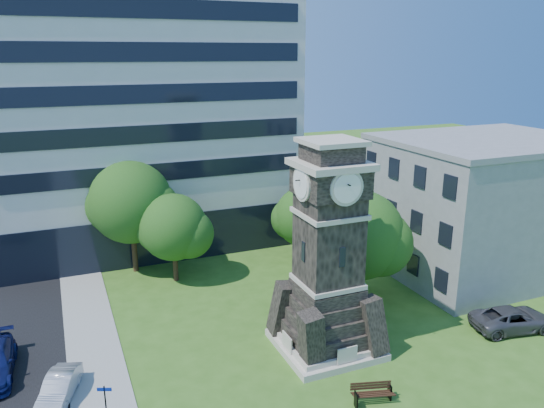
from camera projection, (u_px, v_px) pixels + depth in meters
name	position (u px, v px, depth m)	size (l,w,h in m)	color
ground	(293.00, 378.00, 28.02)	(160.00, 160.00, 0.00)	#345F1B
sidewalk	(97.00, 367.00, 28.92)	(3.00, 70.00, 0.06)	gray
clock_tower	(328.00, 263.00, 29.45)	(5.40, 5.40, 12.22)	beige
office_tall	(136.00, 81.00, 45.83)	(26.20, 15.11, 28.60)	silver
office_low	(484.00, 205.00, 41.09)	(15.20, 12.20, 10.40)	gray
car_street_mid	(59.00, 388.00, 26.17)	(1.30, 3.74, 1.23)	#A3A4AB
car_east_lot	(513.00, 319.00, 32.72)	(2.38, 5.16, 1.43)	#45454A
park_bench	(372.00, 392.00, 25.91)	(2.05, 0.55, 1.06)	black
street_sign	(106.00, 406.00, 23.21)	(0.64, 0.06, 2.65)	black
tree_nw	(132.00, 205.00, 40.29)	(6.94, 6.31, 8.78)	#332114
tree_nc	(174.00, 229.00, 38.94)	(5.47, 4.98, 6.71)	#332114
tree_ne	(305.00, 218.00, 43.04)	(5.42, 4.93, 6.21)	#332114
tree_east	(360.00, 238.00, 35.47)	(6.64, 6.04, 7.84)	#332114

